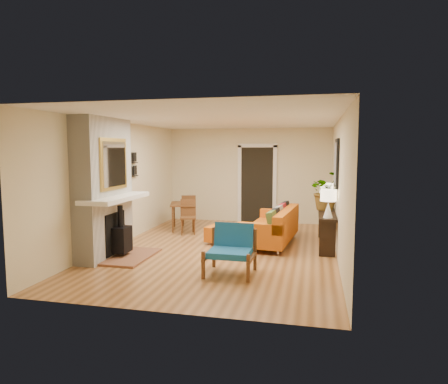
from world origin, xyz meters
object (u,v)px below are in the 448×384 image
at_px(sofa, 274,227).
at_px(console_table, 327,219).
at_px(houseplant, 326,191).
at_px(lamp_far, 326,192).
at_px(dining_table, 186,208).
at_px(ottoman, 227,233).
at_px(blue_chair, 232,247).
at_px(lamp_near, 328,200).

xyz_separation_m(sofa, console_table, (1.09, -0.02, 0.21)).
height_order(console_table, houseplant, houseplant).
relative_size(lamp_far, houseplant, 0.65).
relative_size(sofa, dining_table, 1.39).
bearing_deg(ottoman, console_table, 4.76).
bearing_deg(dining_table, blue_chair, -60.13).
bearing_deg(blue_chair, houseplant, 58.01).
height_order(console_table, lamp_near, lamp_near).
relative_size(blue_chair, houseplant, 0.96).
xyz_separation_m(blue_chair, houseplant, (1.55, 2.49, 0.71)).
xyz_separation_m(ottoman, console_table, (2.09, 0.17, 0.36)).
bearing_deg(ottoman, blue_chair, -75.35).
relative_size(ottoman, dining_table, 0.56).
bearing_deg(dining_table, sofa, -23.81).
distance_m(dining_table, console_table, 3.58).
bearing_deg(ottoman, dining_table, 137.37).
height_order(ottoman, blue_chair, blue_chair).
bearing_deg(lamp_near, console_table, 90.00).
xyz_separation_m(dining_table, lamp_far, (3.43, -0.30, 0.52)).
height_order(sofa, ottoman, sofa).
bearing_deg(blue_chair, ottoman, 104.65).
xyz_separation_m(lamp_near, lamp_far, (0.00, 1.48, 0.00)).
relative_size(sofa, ottoman, 2.47).
bearing_deg(houseplant, dining_table, 167.60).
bearing_deg(console_table, lamp_near, -90.00).
bearing_deg(dining_table, lamp_near, -27.43).
height_order(blue_chair, lamp_near, lamp_near).
xyz_separation_m(dining_table, console_table, (3.43, -1.05, 0.04)).
xyz_separation_m(lamp_near, houseplant, (-0.01, 1.03, 0.08)).
height_order(blue_chair, houseplant, houseplant).
height_order(sofa, blue_chair, sofa).
bearing_deg(lamp_far, console_table, -90.00).
distance_m(sofa, dining_table, 2.56).
relative_size(dining_table, console_table, 0.85).
relative_size(sofa, houseplant, 2.62).
relative_size(blue_chair, console_table, 0.43).
xyz_separation_m(ottoman, lamp_near, (2.09, -0.55, 0.85)).
bearing_deg(houseplant, lamp_far, 88.74).
bearing_deg(lamp_near, lamp_far, 90.00).
relative_size(console_table, lamp_near, 3.43).
bearing_deg(sofa, console_table, -1.21).
relative_size(blue_chair, lamp_far, 1.48).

